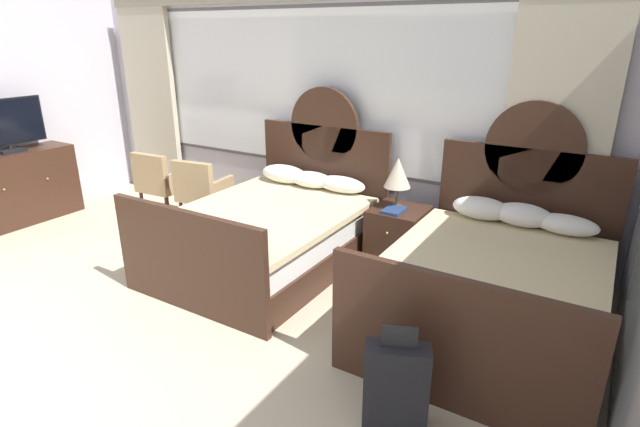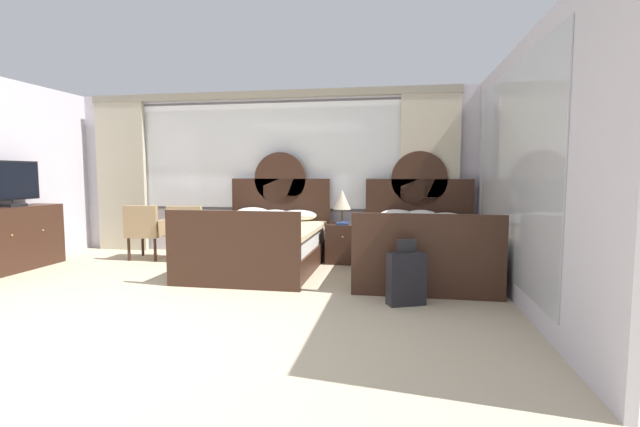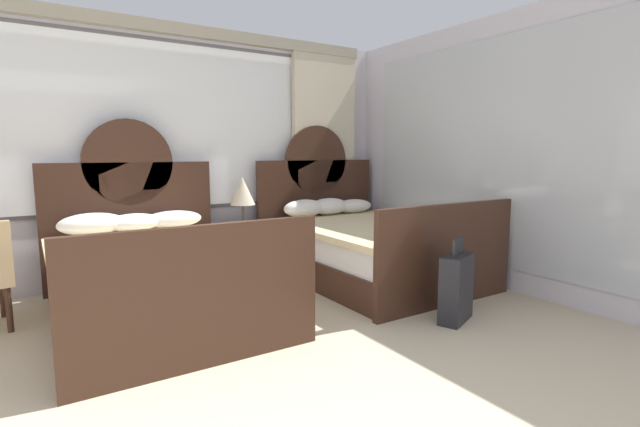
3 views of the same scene
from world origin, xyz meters
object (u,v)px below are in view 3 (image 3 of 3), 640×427
object	(u,v)px
bed_near_mirror	(366,245)
book_on_nightstand	(251,225)
table_lamp_on_nightstand	(243,192)
suitcase_on_floor	(456,288)
nightstand_between_beds	(249,251)
bed_near_window	(157,274)

from	to	relation	value
bed_near_mirror	book_on_nightstand	bearing A→B (deg)	154.20
bed_near_mirror	book_on_nightstand	size ratio (longest dim) A/B	8.61
bed_near_mirror	table_lamp_on_nightstand	size ratio (longest dim) A/B	4.36
book_on_nightstand	suitcase_on_floor	xyz separation A→B (m)	(0.90, -1.99, -0.32)
table_lamp_on_nightstand	book_on_nightstand	bearing A→B (deg)	-74.97
book_on_nightstand	suitcase_on_floor	bearing A→B (deg)	-65.78
bed_near_mirror	suitcase_on_floor	size ratio (longest dim) A/B	3.28
bed_near_mirror	nightstand_between_beds	bearing A→B (deg)	149.71
table_lamp_on_nightstand	suitcase_on_floor	world-z (taller)	table_lamp_on_nightstand
bed_near_mirror	table_lamp_on_nightstand	distance (m)	1.46
table_lamp_on_nightstand	suitcase_on_floor	size ratio (longest dim) A/B	0.75
book_on_nightstand	table_lamp_on_nightstand	bearing A→B (deg)	105.03
nightstand_between_beds	book_on_nightstand	size ratio (longest dim) A/B	2.26
suitcase_on_floor	nightstand_between_beds	bearing A→B (deg)	112.86
book_on_nightstand	bed_near_window	bearing A→B (deg)	-153.80
bed_near_window	table_lamp_on_nightstand	distance (m)	1.39
book_on_nightstand	suitcase_on_floor	world-z (taller)	suitcase_on_floor
nightstand_between_beds	table_lamp_on_nightstand	world-z (taller)	table_lamp_on_nightstand
bed_near_window	table_lamp_on_nightstand	size ratio (longest dim) A/B	4.36
bed_near_window	book_on_nightstand	size ratio (longest dim) A/B	8.61
bed_near_mirror	suitcase_on_floor	bearing A→B (deg)	-98.69
nightstand_between_beds	bed_near_mirror	bearing A→B (deg)	-30.29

